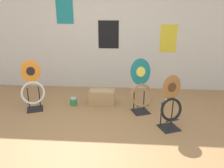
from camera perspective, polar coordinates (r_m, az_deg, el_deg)
name	(u,v)px	position (r m, az deg, el deg)	size (l,w,h in m)	color
ground_plane	(90,152)	(2.97, -5.74, -17.38)	(14.00, 14.00, 0.00)	#A37547
wall_back	(107,31)	(4.89, -1.27, 13.71)	(8.00, 0.07, 2.60)	silver
toilet_seat_display_teal_sax	(141,89)	(3.84, 7.66, -1.34)	(0.45, 0.36, 0.96)	black
toilet_seat_display_orange_sun	(32,87)	(4.16, -20.08, -0.71)	(0.46, 0.42, 0.90)	black
toilet_seat_display_woodgrain	(171,105)	(3.40, 15.16, -5.38)	(0.38, 0.36, 0.86)	black
paint_can	(74,101)	(4.27, -10.01, -4.43)	(0.14, 0.14, 0.15)	#2D8E4C
storage_box	(102,97)	(4.23, -2.64, -3.47)	(0.48, 0.27, 0.28)	tan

